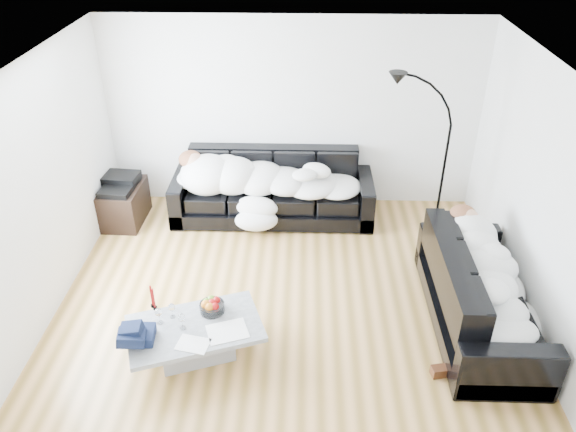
{
  "coord_description": "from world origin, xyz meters",
  "views": [
    {
      "loc": [
        0.16,
        -4.86,
        4.07
      ],
      "look_at": [
        0.0,
        0.3,
        0.9
      ],
      "focal_mm": 35.0,
      "sensor_mm": 36.0,
      "label": 1
    }
  ],
  "objects_px": {
    "av_cabinet": "(123,204)",
    "stereo": "(119,182)",
    "sleeper_right": "(485,273)",
    "wine_glass_c": "(182,321)",
    "candle_left": "(152,296)",
    "sofa_back": "(273,187)",
    "fruit_bowl": "(212,305)",
    "sofa_right": "(481,290)",
    "sleeper_back": "(272,175)",
    "coffee_table": "(196,340)",
    "floor_lamp": "(443,173)",
    "wine_glass_a": "(172,311)",
    "wine_glass_b": "(159,316)",
    "candle_right": "(154,299)",
    "shoes": "(453,365)"
  },
  "relations": [
    {
      "from": "sleeper_right",
      "to": "wine_glass_b",
      "type": "xyz_separation_m",
      "value": [
        -3.19,
        -0.52,
        -0.19
      ]
    },
    {
      "from": "sleeper_right",
      "to": "candle_left",
      "type": "distance_m",
      "value": 3.33
    },
    {
      "from": "sofa_back",
      "to": "stereo",
      "type": "xyz_separation_m",
      "value": [
        -2.01,
        -0.19,
        0.15
      ]
    },
    {
      "from": "candle_left",
      "to": "stereo",
      "type": "bearing_deg",
      "value": 113.27
    },
    {
      "from": "av_cabinet",
      "to": "wine_glass_c",
      "type": "bearing_deg",
      "value": -60.45
    },
    {
      "from": "fruit_bowl",
      "to": "wine_glass_c",
      "type": "bearing_deg",
      "value": -134.37
    },
    {
      "from": "candle_left",
      "to": "av_cabinet",
      "type": "bearing_deg",
      "value": 113.27
    },
    {
      "from": "fruit_bowl",
      "to": "candle_left",
      "type": "distance_m",
      "value": 0.61
    },
    {
      "from": "candle_left",
      "to": "coffee_table",
      "type": "bearing_deg",
      "value": -30.48
    },
    {
      "from": "candle_left",
      "to": "candle_right",
      "type": "distance_m",
      "value": 0.04
    },
    {
      "from": "sofa_back",
      "to": "floor_lamp",
      "type": "distance_m",
      "value": 2.23
    },
    {
      "from": "sofa_back",
      "to": "fruit_bowl",
      "type": "height_order",
      "value": "sofa_back"
    },
    {
      "from": "wine_glass_a",
      "to": "wine_glass_c",
      "type": "xyz_separation_m",
      "value": [
        0.13,
        -0.16,
        0.01
      ]
    },
    {
      "from": "coffee_table",
      "to": "av_cabinet",
      "type": "height_order",
      "value": "av_cabinet"
    },
    {
      "from": "fruit_bowl",
      "to": "wine_glass_b",
      "type": "distance_m",
      "value": 0.52
    },
    {
      "from": "sofa_right",
      "to": "shoes",
      "type": "xyz_separation_m",
      "value": [
        -0.38,
        -0.67,
        -0.38
      ]
    },
    {
      "from": "sofa_back",
      "to": "coffee_table",
      "type": "bearing_deg",
      "value": -102.81
    },
    {
      "from": "sofa_right",
      "to": "sleeper_back",
      "type": "distance_m",
      "value": 3.05
    },
    {
      "from": "wine_glass_a",
      "to": "wine_glass_b",
      "type": "xyz_separation_m",
      "value": [
        -0.11,
        -0.09,
        0.01
      ]
    },
    {
      "from": "fruit_bowl",
      "to": "wine_glass_b",
      "type": "bearing_deg",
      "value": -159.2
    },
    {
      "from": "sofa_back",
      "to": "candle_left",
      "type": "distance_m",
      "value": 2.61
    },
    {
      "from": "av_cabinet",
      "to": "stereo",
      "type": "height_order",
      "value": "stereo"
    },
    {
      "from": "shoes",
      "to": "stereo",
      "type": "xyz_separation_m",
      "value": [
        -3.88,
        2.58,
        0.53
      ]
    },
    {
      "from": "sleeper_back",
      "to": "shoes",
      "type": "relative_size",
      "value": 4.8
    },
    {
      "from": "wine_glass_a",
      "to": "stereo",
      "type": "xyz_separation_m",
      "value": [
        -1.17,
        2.34,
        0.14
      ]
    },
    {
      "from": "sleeper_back",
      "to": "wine_glass_a",
      "type": "height_order",
      "value": "sleeper_back"
    },
    {
      "from": "wine_glass_a",
      "to": "stereo",
      "type": "bearing_deg",
      "value": 116.59
    },
    {
      "from": "sofa_back",
      "to": "coffee_table",
      "type": "xyz_separation_m",
      "value": [
        -0.6,
        -2.65,
        -0.26
      ]
    },
    {
      "from": "fruit_bowl",
      "to": "floor_lamp",
      "type": "bearing_deg",
      "value": 36.55
    },
    {
      "from": "shoes",
      "to": "floor_lamp",
      "type": "height_order",
      "value": "floor_lamp"
    },
    {
      "from": "stereo",
      "to": "wine_glass_c",
      "type": "bearing_deg",
      "value": -57.37
    },
    {
      "from": "wine_glass_c",
      "to": "stereo",
      "type": "height_order",
      "value": "stereo"
    },
    {
      "from": "sleeper_right",
      "to": "wine_glass_c",
      "type": "relative_size",
      "value": 10.8
    },
    {
      "from": "coffee_table",
      "to": "stereo",
      "type": "relative_size",
      "value": 2.86
    },
    {
      "from": "wine_glass_b",
      "to": "stereo",
      "type": "relative_size",
      "value": 0.39
    },
    {
      "from": "floor_lamp",
      "to": "stereo",
      "type": "bearing_deg",
      "value": -164.58
    },
    {
      "from": "sleeper_back",
      "to": "sofa_back",
      "type": "bearing_deg",
      "value": 90.0
    },
    {
      "from": "wine_glass_b",
      "to": "candle_left",
      "type": "distance_m",
      "value": 0.27
    },
    {
      "from": "sofa_back",
      "to": "coffee_table",
      "type": "height_order",
      "value": "sofa_back"
    },
    {
      "from": "candle_left",
      "to": "stereo",
      "type": "relative_size",
      "value": 0.59
    },
    {
      "from": "sleeper_back",
      "to": "floor_lamp",
      "type": "relative_size",
      "value": 1.17
    },
    {
      "from": "sofa_right",
      "to": "wine_glass_b",
      "type": "xyz_separation_m",
      "value": [
        -3.19,
        -0.52,
        0.02
      ]
    },
    {
      "from": "stereo",
      "to": "shoes",
      "type": "bearing_deg",
      "value": -28.49
    },
    {
      "from": "sleeper_back",
      "to": "av_cabinet",
      "type": "relative_size",
      "value": 3.01
    },
    {
      "from": "wine_glass_c",
      "to": "candle_left",
      "type": "relative_size",
      "value": 0.66
    },
    {
      "from": "wine_glass_b",
      "to": "sleeper_back",
      "type": "bearing_deg",
      "value": 69.79
    },
    {
      "from": "sofa_right",
      "to": "av_cabinet",
      "type": "xyz_separation_m",
      "value": [
        -4.25,
        1.91,
        -0.17
      ]
    },
    {
      "from": "sofa_back",
      "to": "sleeper_right",
      "type": "xyz_separation_m",
      "value": [
        2.25,
        -2.1,
        0.2
      ]
    },
    {
      "from": "sleeper_right",
      "to": "wine_glass_a",
      "type": "relative_size",
      "value": 11.49
    },
    {
      "from": "wine_glass_b",
      "to": "av_cabinet",
      "type": "height_order",
      "value": "wine_glass_b"
    }
  ]
}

